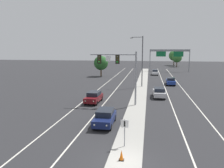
{
  "coord_description": "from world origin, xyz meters",
  "views": [
    {
      "loc": [
        1.51,
        -14.34,
        7.75
      ],
      "look_at": [
        -3.2,
        14.38,
        3.2
      ],
      "focal_mm": 36.52,
      "sensor_mm": 36.0,
      "label": 1
    }
  ],
  "objects_px": {
    "street_lamp_median": "(141,58)",
    "tree_far_right_b": "(174,56)",
    "car_oncoming_darkred": "(94,97)",
    "car_receding_silver": "(159,92)",
    "highway_sign_gantry": "(170,53)",
    "car_oncoming_navy": "(105,117)",
    "traffic_cone_median_nose": "(121,155)",
    "median_sign_post": "(125,129)",
    "car_receding_blue": "(171,81)",
    "overhead_signal_mast": "(121,67)",
    "tree_far_right_c": "(177,58)",
    "tree_far_left_b": "(101,63)",
    "car_receding_white": "(155,72)"
  },
  "relations": [
    {
      "from": "overhead_signal_mast",
      "to": "car_oncoming_darkred",
      "type": "distance_m",
      "value": 6.13
    },
    {
      "from": "street_lamp_median",
      "to": "car_receding_white",
      "type": "xyz_separation_m",
      "value": [
        3.39,
        22.58,
        -4.97
      ]
    },
    {
      "from": "tree_far_right_c",
      "to": "car_oncoming_navy",
      "type": "bearing_deg",
      "value": -101.45
    },
    {
      "from": "median_sign_post",
      "to": "tree_far_right_c",
      "type": "bearing_deg",
      "value": 80.95
    },
    {
      "from": "car_receding_white",
      "to": "traffic_cone_median_nose",
      "type": "height_order",
      "value": "car_receding_white"
    },
    {
      "from": "highway_sign_gantry",
      "to": "street_lamp_median",
      "type": "bearing_deg",
      "value": -103.88
    },
    {
      "from": "car_receding_white",
      "to": "tree_far_right_b",
      "type": "bearing_deg",
      "value": 76.82
    },
    {
      "from": "traffic_cone_median_nose",
      "to": "highway_sign_gantry",
      "type": "height_order",
      "value": "highway_sign_gantry"
    },
    {
      "from": "car_receding_blue",
      "to": "car_receding_white",
      "type": "xyz_separation_m",
      "value": [
        -2.86,
        18.56,
        0.0
      ]
    },
    {
      "from": "tree_far_right_b",
      "to": "tree_far_right_c",
      "type": "xyz_separation_m",
      "value": [
        0.46,
        -7.65,
        -0.64
      ]
    },
    {
      "from": "highway_sign_gantry",
      "to": "traffic_cone_median_nose",
      "type": "bearing_deg",
      "value": -97.4
    },
    {
      "from": "tree_far_right_c",
      "to": "car_receding_silver",
      "type": "bearing_deg",
      "value": -98.79
    },
    {
      "from": "car_receding_blue",
      "to": "tree_far_right_b",
      "type": "bearing_deg",
      "value": 83.65
    },
    {
      "from": "car_receding_blue",
      "to": "tree_far_left_b",
      "type": "relative_size",
      "value": 0.78
    },
    {
      "from": "median_sign_post",
      "to": "car_receding_blue",
      "type": "bearing_deg",
      "value": 79.03
    },
    {
      "from": "overhead_signal_mast",
      "to": "tree_far_left_b",
      "type": "bearing_deg",
      "value": 106.73
    },
    {
      "from": "overhead_signal_mast",
      "to": "median_sign_post",
      "type": "height_order",
      "value": "overhead_signal_mast"
    },
    {
      "from": "car_receding_silver",
      "to": "tree_far_right_b",
      "type": "bearing_deg",
      "value": 82.49
    },
    {
      "from": "car_oncoming_navy",
      "to": "traffic_cone_median_nose",
      "type": "height_order",
      "value": "car_oncoming_navy"
    },
    {
      "from": "traffic_cone_median_nose",
      "to": "highway_sign_gantry",
      "type": "bearing_deg",
      "value": 82.6
    },
    {
      "from": "car_receding_white",
      "to": "highway_sign_gantry",
      "type": "relative_size",
      "value": 0.34
    },
    {
      "from": "car_oncoming_darkred",
      "to": "tree_far_left_b",
      "type": "xyz_separation_m",
      "value": [
        -5.49,
        30.78,
        2.93
      ]
    },
    {
      "from": "car_oncoming_navy",
      "to": "tree_far_right_b",
      "type": "xyz_separation_m",
      "value": [
        15.49,
        86.44,
        3.68
      ]
    },
    {
      "from": "car_receding_white",
      "to": "tree_far_left_b",
      "type": "distance_m",
      "value": 16.59
    },
    {
      "from": "car_oncoming_darkred",
      "to": "car_receding_silver",
      "type": "xyz_separation_m",
      "value": [
        9.45,
        5.15,
        0.0
      ]
    },
    {
      "from": "car_receding_silver",
      "to": "overhead_signal_mast",
      "type": "bearing_deg",
      "value": -131.16
    },
    {
      "from": "traffic_cone_median_nose",
      "to": "tree_far_right_c",
      "type": "distance_m",
      "value": 87.33
    },
    {
      "from": "car_oncoming_darkred",
      "to": "traffic_cone_median_nose",
      "type": "relative_size",
      "value": 6.1
    },
    {
      "from": "car_oncoming_navy",
      "to": "car_oncoming_darkred",
      "type": "height_order",
      "value": "same"
    },
    {
      "from": "median_sign_post",
      "to": "tree_far_right_b",
      "type": "bearing_deg",
      "value": 81.97
    },
    {
      "from": "car_oncoming_darkred",
      "to": "car_receding_silver",
      "type": "relative_size",
      "value": 1.0
    },
    {
      "from": "tree_far_right_c",
      "to": "car_oncoming_darkred",
      "type": "bearing_deg",
      "value": -105.6
    },
    {
      "from": "car_receding_blue",
      "to": "traffic_cone_median_nose",
      "type": "height_order",
      "value": "car_receding_blue"
    },
    {
      "from": "car_receding_blue",
      "to": "overhead_signal_mast",
      "type": "bearing_deg",
      "value": -113.16
    },
    {
      "from": "street_lamp_median",
      "to": "tree_far_right_b",
      "type": "height_order",
      "value": "street_lamp_median"
    },
    {
      "from": "car_receding_blue",
      "to": "traffic_cone_median_nose",
      "type": "bearing_deg",
      "value": -100.22
    },
    {
      "from": "traffic_cone_median_nose",
      "to": "tree_far_right_c",
      "type": "xyz_separation_m",
      "value": [
        13.34,
        86.24,
        3.35
      ]
    },
    {
      "from": "traffic_cone_median_nose",
      "to": "car_receding_silver",
      "type": "bearing_deg",
      "value": 81.21
    },
    {
      "from": "car_receding_silver",
      "to": "highway_sign_gantry",
      "type": "bearing_deg",
      "value": 83.32
    },
    {
      "from": "street_lamp_median",
      "to": "tree_far_left_b",
      "type": "bearing_deg",
      "value": 125.66
    },
    {
      "from": "car_oncoming_darkred",
      "to": "car_receding_white",
      "type": "distance_m",
      "value": 38.31
    },
    {
      "from": "median_sign_post",
      "to": "car_oncoming_darkred",
      "type": "bearing_deg",
      "value": 112.59
    },
    {
      "from": "car_oncoming_navy",
      "to": "highway_sign_gantry",
      "type": "distance_m",
      "value": 58.75
    },
    {
      "from": "car_receding_silver",
      "to": "median_sign_post",
      "type": "bearing_deg",
      "value": -99.89
    },
    {
      "from": "median_sign_post",
      "to": "tree_far_right_c",
      "type": "relative_size",
      "value": 0.37
    },
    {
      "from": "highway_sign_gantry",
      "to": "tree_far_right_b",
      "type": "xyz_separation_m",
      "value": [
        4.46,
        28.99,
        -1.67
      ]
    },
    {
      "from": "traffic_cone_median_nose",
      "to": "tree_far_left_b",
      "type": "xyz_separation_m",
      "value": [
        -11.55,
        47.53,
        3.24
      ]
    },
    {
      "from": "traffic_cone_median_nose",
      "to": "tree_far_right_b",
      "type": "relative_size",
      "value": 0.11
    },
    {
      "from": "overhead_signal_mast",
      "to": "car_receding_silver",
      "type": "bearing_deg",
      "value": 48.84
    },
    {
      "from": "highway_sign_gantry",
      "to": "tree_far_right_c",
      "type": "relative_size",
      "value": 2.25
    }
  ]
}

